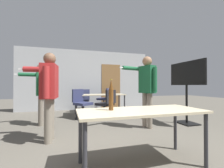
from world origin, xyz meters
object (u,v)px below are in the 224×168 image
at_px(office_chair_far_right, 106,105).
at_px(office_chair_mid_tucked, 83,101).
at_px(tv_screen, 187,83).
at_px(office_chair_near_pushed, 82,105).
at_px(person_far_watching, 40,88).
at_px(office_chair_side_rolled, 105,100).
at_px(person_center_tall, 49,88).
at_px(person_near_casual, 147,84).
at_px(beer_bottle, 111,96).

xyz_separation_m(office_chair_far_right, office_chair_mid_tucked, (-0.60, 1.60, -0.01)).
relative_size(tv_screen, office_chair_mid_tucked, 1.91).
bearing_deg(office_chair_near_pushed, tv_screen, 114.69).
distance_m(person_far_watching, office_chair_side_rolled, 2.95).
xyz_separation_m(tv_screen, person_far_watching, (-3.90, 0.99, -0.13)).
xyz_separation_m(person_far_watching, person_center_tall, (0.36, -1.33, 0.02)).
bearing_deg(office_chair_near_pushed, person_far_watching, -13.29).
xyz_separation_m(person_near_casual, person_center_tall, (-2.26, -0.30, -0.10)).
distance_m(person_center_tall, beer_bottle, 1.49).
distance_m(person_center_tall, office_chair_mid_tucked, 3.36).
height_order(person_far_watching, office_chair_side_rolled, person_far_watching).
relative_size(person_near_casual, office_chair_far_right, 1.95).
distance_m(tv_screen, office_chair_far_right, 2.45).
bearing_deg(person_center_tall, office_chair_side_rolled, -26.21).
height_order(person_center_tall, office_chair_side_rolled, person_center_tall).
distance_m(person_near_casual, office_chair_mid_tucked, 3.24).
distance_m(person_far_watching, person_center_tall, 1.38).
bearing_deg(person_far_watching, person_near_casual, -123.90).
bearing_deg(tv_screen, beer_bottle, -60.01).
relative_size(tv_screen, person_far_watching, 1.05).
bearing_deg(office_chair_side_rolled, person_near_casual, -129.85).
bearing_deg(office_chair_near_pushed, office_chair_side_rolled, -167.15).
bearing_deg(person_center_tall, office_chair_near_pushed, -18.24).
height_order(person_near_casual, beer_bottle, person_near_casual).
distance_m(office_chair_side_rolled, beer_bottle, 4.47).
xyz_separation_m(person_near_casual, office_chair_near_pushed, (-1.49, 1.53, -0.66)).
relative_size(person_far_watching, office_chair_side_rolled, 1.73).
bearing_deg(person_near_casual, office_chair_far_right, 11.44).
height_order(person_far_watching, beer_bottle, person_far_watching).
relative_size(person_far_watching, office_chair_near_pushed, 1.75).
height_order(person_near_casual, office_chair_mid_tucked, person_near_casual).
distance_m(person_near_casual, office_chair_side_rolled, 2.96).
relative_size(person_near_casual, person_far_watching, 1.09).
bearing_deg(tv_screen, office_chair_far_right, -121.51).
xyz_separation_m(office_chair_near_pushed, office_chair_mid_tucked, (0.16, 1.35, -0.02)).
bearing_deg(office_chair_far_right, person_near_casual, -94.81).
height_order(person_center_tall, beer_bottle, person_center_tall).
height_order(person_far_watching, office_chair_near_pushed, person_far_watching).
bearing_deg(office_chair_side_rolled, beer_bottle, -150.18).
bearing_deg(beer_bottle, office_chair_near_pushed, 92.41).
bearing_deg(office_chair_near_pushed, beer_bottle, 55.36).
distance_m(person_far_watching, office_chair_far_right, 1.99).
relative_size(person_near_casual, office_chair_mid_tucked, 1.98).
distance_m(person_far_watching, office_chair_near_pushed, 1.36).
bearing_deg(office_chair_near_pushed, office_chair_mid_tucked, -133.98).
xyz_separation_m(person_near_casual, office_chair_mid_tucked, (-1.33, 2.88, -0.68)).
xyz_separation_m(person_center_tall, office_chair_far_right, (1.54, 1.57, -0.58)).
relative_size(office_chair_side_rolled, office_chair_far_right, 1.03).
relative_size(tv_screen, office_chair_far_right, 1.88).
distance_m(office_chair_mid_tucked, beer_bottle, 4.38).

